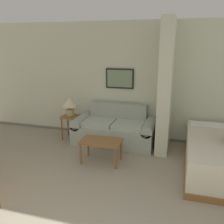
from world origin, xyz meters
The scene contains 6 objects.
wall_back centered at (0.00, 4.23, 1.29)m, with size 7.45×0.16×2.60m.
wall_partition_pillar centered at (0.74, 3.72, 1.30)m, with size 0.24×0.90×2.60m.
couch centered at (-0.31, 3.75, 0.31)m, with size 1.76×0.84×0.83m.
coffee_table centered at (-0.29, 2.77, 0.37)m, with size 0.74×0.45×0.42m.
side_table centered at (-1.35, 3.71, 0.43)m, with size 0.36×0.36×0.54m.
table_lamp centered at (-1.35, 3.71, 0.83)m, with size 0.34×0.34×0.44m.
Camera 1 is at (1.09, -1.24, 2.12)m, focal length 40.00 mm.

